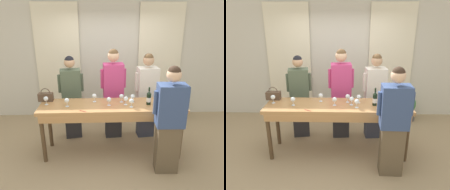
# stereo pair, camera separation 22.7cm
# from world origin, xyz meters

# --- Properties ---
(ground_plane) EXTENTS (18.00, 18.00, 0.00)m
(ground_plane) POSITION_xyz_m (0.00, 0.00, 0.00)
(ground_plane) COLOR tan
(wall_back) EXTENTS (12.00, 0.06, 2.80)m
(wall_back) POSITION_xyz_m (0.00, 1.72, 1.40)
(wall_back) COLOR beige
(wall_back) RESTS_ON ground_plane
(curtain_panel_left) EXTENTS (1.02, 0.03, 2.69)m
(curtain_panel_left) POSITION_xyz_m (-1.20, 1.65, 1.34)
(curtain_panel_left) COLOR #EFE5C6
(curtain_panel_left) RESTS_ON ground_plane
(curtain_panel_right) EXTENTS (1.02, 0.03, 2.69)m
(curtain_panel_right) POSITION_xyz_m (1.20, 1.65, 1.34)
(curtain_panel_right) COLOR #EFE5C6
(curtain_panel_right) RESTS_ON ground_plane
(tasting_bar) EXTENTS (2.50, 0.65, 0.95)m
(tasting_bar) POSITION_xyz_m (0.00, -0.02, 0.85)
(tasting_bar) COLOR #B27F4C
(tasting_bar) RESTS_ON ground_plane
(wine_bottle) EXTENTS (0.08, 0.08, 0.31)m
(wine_bottle) POSITION_xyz_m (0.63, -0.02, 1.07)
(wine_bottle) COLOR black
(wine_bottle) RESTS_ON tasting_bar
(handbag) EXTENTS (0.26, 0.12, 0.24)m
(handbag) POSITION_xyz_m (-1.18, 0.22, 1.03)
(handbag) COLOR brown
(handbag) RESTS_ON tasting_bar
(wine_glass_front_left) EXTENTS (0.08, 0.08, 0.15)m
(wine_glass_front_left) POSITION_xyz_m (-0.06, -0.04, 1.06)
(wine_glass_front_left) COLOR white
(wine_glass_front_left) RESTS_ON tasting_bar
(wine_glass_front_mid) EXTENTS (0.08, 0.08, 0.15)m
(wine_glass_front_mid) POSITION_xyz_m (0.23, -0.02, 1.06)
(wine_glass_front_mid) COLOR white
(wine_glass_front_mid) RESTS_ON tasting_bar
(wine_glass_front_right) EXTENTS (0.08, 0.08, 0.15)m
(wine_glass_front_right) POSITION_xyz_m (-0.31, 0.14, 1.06)
(wine_glass_front_right) COLOR white
(wine_glass_front_right) RESTS_ON tasting_bar
(wine_glass_center_left) EXTENTS (0.08, 0.08, 0.15)m
(wine_glass_center_left) POSITION_xyz_m (0.99, -0.14, 1.06)
(wine_glass_center_left) COLOR white
(wine_glass_center_left) RESTS_ON tasting_bar
(wine_glass_center_mid) EXTENTS (0.08, 0.08, 0.15)m
(wine_glass_center_mid) POSITION_xyz_m (-1.14, 0.04, 1.06)
(wine_glass_center_mid) COLOR white
(wine_glass_center_mid) RESTS_ON tasting_bar
(wine_glass_center_right) EXTENTS (0.08, 0.08, 0.15)m
(wine_glass_center_right) POSITION_xyz_m (-0.76, -0.06, 1.06)
(wine_glass_center_right) COLOR white
(wine_glass_center_right) RESTS_ON tasting_bar
(wine_glass_back_left) EXTENTS (0.08, 0.08, 0.15)m
(wine_glass_back_left) POSITION_xyz_m (0.36, 0.08, 1.06)
(wine_glass_back_left) COLOR white
(wine_glass_back_left) RESTS_ON tasting_bar
(wine_glass_back_mid) EXTENTS (0.08, 0.08, 0.15)m
(wine_glass_back_mid) POSITION_xyz_m (0.32, -0.13, 1.06)
(wine_glass_back_mid) COLOR white
(wine_glass_back_mid) RESTS_ON tasting_bar
(wine_glass_back_right) EXTENTS (0.08, 0.08, 0.15)m
(wine_glass_back_right) POSITION_xyz_m (0.83, -0.17, 1.06)
(wine_glass_back_right) COLOR white
(wine_glass_back_right) RESTS_ON tasting_bar
(wine_glass_near_host) EXTENTS (0.08, 0.08, 0.15)m
(wine_glass_near_host) POSITION_xyz_m (1.10, -0.19, 1.06)
(wine_glass_near_host) COLOR white
(wine_glass_near_host) RESTS_ON tasting_bar
(wine_glass_by_bottle) EXTENTS (0.08, 0.08, 0.15)m
(wine_glass_by_bottle) POSITION_xyz_m (0.17, 0.11, 1.06)
(wine_glass_by_bottle) COLOR white
(wine_glass_by_bottle) RESTS_ON tasting_bar
(pen) EXTENTS (0.11, 0.07, 0.01)m
(pen) POSITION_xyz_m (-0.48, -0.27, 0.96)
(pen) COLOR maroon
(pen) RESTS_ON tasting_bar
(guest_olive_jacket) EXTENTS (0.50, 0.30, 1.70)m
(guest_olive_jacket) POSITION_xyz_m (-0.78, 0.60, 0.87)
(guest_olive_jacket) COLOR #28282D
(guest_olive_jacket) RESTS_ON ground_plane
(guest_pink_top) EXTENTS (0.50, 0.29, 1.82)m
(guest_pink_top) POSITION_xyz_m (0.05, 0.60, 0.94)
(guest_pink_top) COLOR #28282D
(guest_pink_top) RESTS_ON ground_plane
(guest_cream_sweater) EXTENTS (0.50, 0.32, 1.73)m
(guest_cream_sweater) POSITION_xyz_m (0.72, 0.60, 0.89)
(guest_cream_sweater) COLOR #383D51
(guest_cream_sweater) RESTS_ON ground_plane
(host_pouring) EXTENTS (0.53, 0.28, 1.75)m
(host_pouring) POSITION_xyz_m (0.85, -0.55, 0.89)
(host_pouring) COLOR brown
(host_pouring) RESTS_ON ground_plane
(potted_plant) EXTENTS (0.30, 0.30, 0.60)m
(potted_plant) POSITION_xyz_m (1.69, 1.38, 0.29)
(potted_plant) COLOR #4C4C51
(potted_plant) RESTS_ON ground_plane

